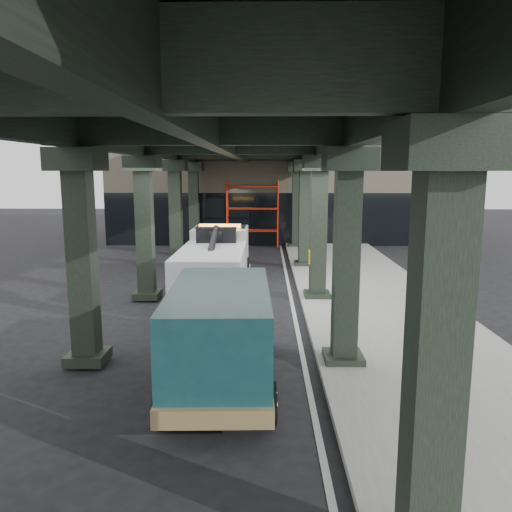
# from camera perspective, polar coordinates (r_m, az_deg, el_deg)

# --- Properties ---
(ground) EXTENTS (90.00, 90.00, 0.00)m
(ground) POSITION_cam_1_polar(r_m,az_deg,el_deg) (15.77, -1.79, -6.89)
(ground) COLOR black
(ground) RESTS_ON ground
(sidewalk) EXTENTS (5.00, 40.00, 0.15)m
(sidewalk) POSITION_cam_1_polar(r_m,az_deg,el_deg) (18.05, 13.01, -4.75)
(sidewalk) COLOR gray
(sidewalk) RESTS_ON ground
(lane_stripe) EXTENTS (0.12, 38.00, 0.01)m
(lane_stripe) POSITION_cam_1_polar(r_m,az_deg,el_deg) (17.70, 4.06, -5.04)
(lane_stripe) COLOR silver
(lane_stripe) RESTS_ON ground
(viaduct) EXTENTS (7.40, 32.00, 6.40)m
(viaduct) POSITION_cam_1_polar(r_m,az_deg,el_deg) (17.17, -2.91, 12.89)
(viaduct) COLOR black
(viaduct) RESTS_ON ground
(building) EXTENTS (22.00, 10.00, 8.00)m
(building) POSITION_cam_1_polar(r_m,az_deg,el_deg) (35.12, 3.12, 8.86)
(building) COLOR #C6B793
(building) RESTS_ON ground
(scaffolding) EXTENTS (3.08, 0.88, 4.00)m
(scaffolding) POSITION_cam_1_polar(r_m,az_deg,el_deg) (29.85, -0.41, 5.10)
(scaffolding) COLOR red
(scaffolding) RESTS_ON ground
(tow_truck) EXTENTS (2.39, 7.77, 2.54)m
(tow_truck) POSITION_cam_1_polar(r_m,az_deg,el_deg) (18.46, -4.60, -0.52)
(tow_truck) COLOR black
(tow_truck) RESTS_ON ground
(towed_van) EXTENTS (2.33, 5.46, 2.19)m
(towed_van) POSITION_cam_1_polar(r_m,az_deg,el_deg) (10.61, -4.04, -8.60)
(towed_van) COLOR #123B40
(towed_van) RESTS_ON ground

